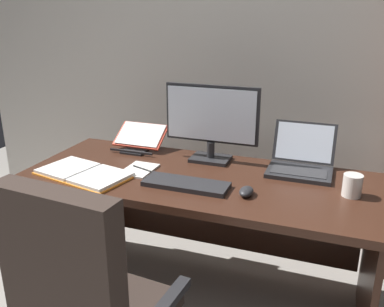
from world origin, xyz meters
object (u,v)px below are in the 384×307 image
computer_mouse (246,191)px  pen (142,169)px  laptop (301,162)px  reading_stand_with_book (140,138)px  coffee_mug (352,185)px  monitor (211,123)px  keyboard (186,184)px  notepad (139,170)px  desk (203,204)px  open_binder (84,173)px

computer_mouse → pen: size_ratio=0.74×
laptop → reading_stand_with_book: (-0.98, 0.04, 0.02)m
reading_stand_with_book → coffee_mug: (1.23, -0.28, -0.02)m
monitor → keyboard: (0.00, -0.40, -0.21)m
laptop → notepad: size_ratio=1.57×
reading_stand_with_book → coffee_mug: size_ratio=2.93×
reading_stand_with_book → coffee_mug: bearing=-12.7°
desk → pen: 0.39m
keyboard → open_binder: (-0.55, -0.05, -0.00)m
computer_mouse → reading_stand_with_book: reading_stand_with_book is taller
pen → laptop: bearing=20.4°
computer_mouse → coffee_mug: size_ratio=0.99×
laptop → computer_mouse: size_ratio=3.17×
computer_mouse → monitor: bearing=127.1°
computer_mouse → laptop: bearing=63.6°
monitor → pen: bearing=-135.5°
monitor → computer_mouse: bearing=-52.9°
open_binder → pen: bearing=44.2°
laptop → notepad: (-0.81, -0.29, -0.05)m
monitor → notepad: size_ratio=2.54×
desk → notepad: size_ratio=8.65×
monitor → pen: size_ratio=3.81×
reading_stand_with_book → monitor: bearing=-5.5°
monitor → notepad: 0.48m
desk → laptop: (0.49, 0.18, 0.25)m
keyboard → pen: keyboard is taller
reading_stand_with_book → pen: bearing=-61.1°
keyboard → reading_stand_with_book: size_ratio=1.37×
pen → coffee_mug: bearing=2.9°
monitor → open_binder: monitor is taller
pen → reading_stand_with_book: bearing=118.9°
desk → pen: pen is taller
keyboard → notepad: size_ratio=2.00×
desk → coffee_mug: size_ratio=17.31×
reading_stand_with_book → notepad: 0.38m
monitor → coffee_mug: bearing=-17.1°
desk → pen: (-0.30, -0.12, 0.21)m
computer_mouse → reading_stand_with_book: size_ratio=0.34×
desk → computer_mouse: computer_mouse is taller
monitor → laptop: monitor is taller
desk → open_binder: 0.66m
pen → computer_mouse: bearing=-10.5°
pen → coffee_mug: 1.05m
notepad → open_binder: bearing=-146.1°
computer_mouse → coffee_mug: coffee_mug is taller
coffee_mug → computer_mouse: bearing=-160.3°
open_binder → coffee_mug: size_ratio=5.11×
keyboard → computer_mouse: (0.30, 0.00, 0.01)m
open_binder → coffee_mug: coffee_mug is taller
keyboard → computer_mouse: size_ratio=4.04×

